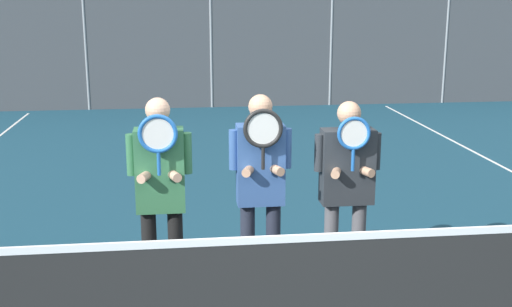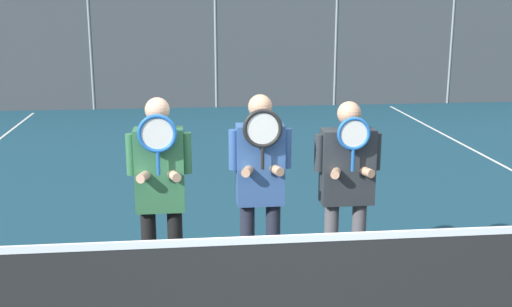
# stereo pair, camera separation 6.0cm
# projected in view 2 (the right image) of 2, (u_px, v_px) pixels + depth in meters

# --- Properties ---
(hill_distant) EXTENTS (115.55, 64.20, 22.47)m
(hill_distant) POSITION_uv_depth(u_px,v_px,m) (192.00, 26.00, 61.24)
(hill_distant) COLOR gray
(hill_distant) RESTS_ON ground_plane
(clubhouse_building) EXTENTS (18.18, 5.50, 3.97)m
(clubhouse_building) POSITION_uv_depth(u_px,v_px,m) (185.00, 16.00, 23.59)
(clubhouse_building) COLOR beige
(clubhouse_building) RESTS_ON ground_plane
(fence_back) EXTENTS (17.95, 0.06, 3.25)m
(fence_back) POSITION_uv_depth(u_px,v_px,m) (216.00, 41.00, 15.56)
(fence_back) COLOR gray
(fence_back) RESTS_ON ground_plane
(tennis_net) EXTENTS (11.66, 0.09, 1.04)m
(tennis_net) POSITION_uv_depth(u_px,v_px,m) (290.00, 292.00, 4.83)
(tennis_net) COLOR gray
(tennis_net) RESTS_ON ground_plane
(player_leftmost) EXTENTS (0.54, 0.34, 1.86)m
(player_leftmost) POSITION_uv_depth(u_px,v_px,m) (160.00, 188.00, 5.40)
(player_leftmost) COLOR black
(player_leftmost) RESTS_ON ground_plane
(player_center_left) EXTENTS (0.54, 0.34, 1.85)m
(player_center_left) POSITION_uv_depth(u_px,v_px,m) (260.00, 181.00, 5.58)
(player_center_left) COLOR #232838
(player_center_left) RESTS_ON ground_plane
(player_center_right) EXTENTS (0.60, 0.34, 1.77)m
(player_center_right) POSITION_uv_depth(u_px,v_px,m) (347.00, 181.00, 5.72)
(player_center_right) COLOR #56565B
(player_center_right) RESTS_ON ground_plane
(car_far_left) EXTENTS (4.29, 2.08, 1.66)m
(car_far_left) POSITION_uv_depth(u_px,v_px,m) (3.00, 62.00, 18.33)
(car_far_left) COLOR #B2B7BC
(car_far_left) RESTS_ON ground_plane
(car_left_of_center) EXTENTS (4.59, 1.94, 1.89)m
(car_left_of_center) POSITION_uv_depth(u_px,v_px,m) (179.00, 58.00, 18.55)
(car_left_of_center) COLOR slate
(car_left_of_center) RESTS_ON ground_plane
(car_center) EXTENTS (4.31, 1.99, 1.74)m
(car_center) POSITION_uv_depth(u_px,v_px,m) (345.00, 57.00, 19.49)
(car_center) COLOR #285638
(car_center) RESTS_ON ground_plane
(car_right_of_center) EXTENTS (4.33, 2.00, 1.75)m
(car_right_of_center) POSITION_uv_depth(u_px,v_px,m) (503.00, 56.00, 19.70)
(car_right_of_center) COLOR slate
(car_right_of_center) RESTS_ON ground_plane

